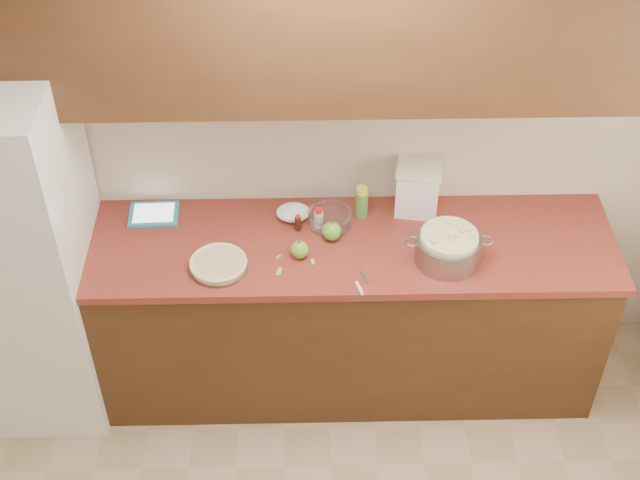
{
  "coord_description": "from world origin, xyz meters",
  "views": [
    {
      "loc": [
        -0.1,
        -1.54,
        3.65
      ],
      "look_at": [
        -0.04,
        1.43,
        0.98
      ],
      "focal_mm": 50.0,
      "sensor_mm": 36.0,
      "label": 1
    }
  ],
  "objects_px": {
    "pie": "(218,264)",
    "tablet": "(154,214)",
    "flour_canister": "(418,186)",
    "colander": "(448,248)"
  },
  "relations": [
    {
      "from": "flour_canister",
      "to": "tablet",
      "type": "distance_m",
      "value": 1.25
    },
    {
      "from": "pie",
      "to": "tablet",
      "type": "relative_size",
      "value": 1.12
    },
    {
      "from": "pie",
      "to": "colander",
      "type": "bearing_deg",
      "value": 2.03
    },
    {
      "from": "pie",
      "to": "tablet",
      "type": "height_order",
      "value": "pie"
    },
    {
      "from": "colander",
      "to": "tablet",
      "type": "distance_m",
      "value": 1.39
    },
    {
      "from": "pie",
      "to": "tablet",
      "type": "xyz_separation_m",
      "value": [
        -0.33,
        0.37,
        -0.01
      ]
    },
    {
      "from": "flour_canister",
      "to": "tablet",
      "type": "relative_size",
      "value": 1.09
    },
    {
      "from": "flour_canister",
      "to": "tablet",
      "type": "height_order",
      "value": "flour_canister"
    },
    {
      "from": "flour_canister",
      "to": "pie",
      "type": "bearing_deg",
      "value": -156.46
    },
    {
      "from": "pie",
      "to": "colander",
      "type": "relative_size",
      "value": 0.68
    }
  ]
}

